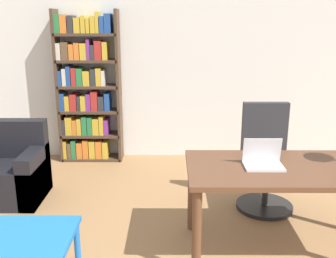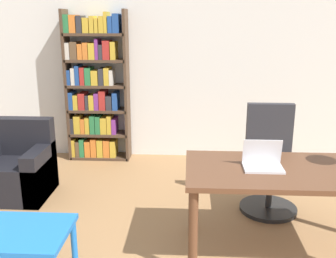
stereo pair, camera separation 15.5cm
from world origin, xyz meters
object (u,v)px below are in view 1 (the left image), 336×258
laptop (263,160)px  bookshelf (87,90)px  desk (281,179)px  armchair (9,173)px  office_chair (265,164)px  side_table_blue (29,246)px

laptop → bookshelf: (-1.83, 2.19, 0.17)m
desk → laptop: 0.21m
laptop → desk: bearing=-3.8°
armchair → bookshelf: (0.61, 1.23, 0.68)m
office_chair → armchair: office_chair is taller
laptop → armchair: laptop is taller
office_chair → side_table_blue: bearing=-141.8°
laptop → office_chair: bearing=74.1°
side_table_blue → armchair: 1.82m
armchair → bookshelf: 1.53m
desk → laptop: bearing=176.2°
laptop → office_chair: office_chair is taller
desk → laptop: size_ratio=4.96×
office_chair → armchair: 2.68m
bookshelf → armchair: bearing=-116.1°
armchair → desk: bearing=-20.5°
bookshelf → side_table_blue: bearing=-86.3°
armchair → side_table_blue: bearing=-64.1°
laptop → office_chair: (0.23, 0.81, -0.34)m
armchair → bookshelf: size_ratio=0.41×
desk → office_chair: (0.08, 0.82, -0.18)m
desk → armchair: 2.79m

